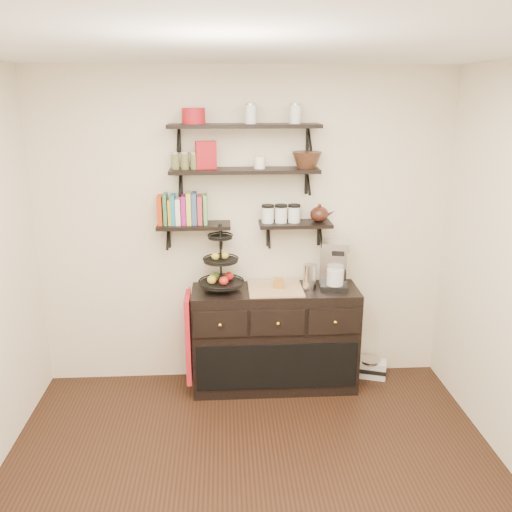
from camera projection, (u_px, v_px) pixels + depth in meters
The scene contains 21 objects.
floor at pixel (257, 512), 3.34m from camera, with size 3.50×3.50×0.00m, color black.
ceiling at pixel (257, 44), 2.56m from camera, with size 3.50×3.50×0.02m, color white.
back_wall at pixel (244, 231), 4.62m from camera, with size 3.50×0.02×2.70m, color #EFE5CA.
shelf_top at pixel (244, 126), 4.25m from camera, with size 1.20×0.27×0.23m.
shelf_mid at pixel (245, 171), 4.35m from camera, with size 1.20×0.27×0.23m.
shelf_low_left at pixel (194, 226), 4.46m from camera, with size 0.60×0.25×0.23m.
shelf_low_right at pixel (295, 225), 4.51m from camera, with size 0.60×0.25×0.23m.
cookbooks at pixel (183, 210), 4.42m from camera, with size 0.36×0.15×0.26m.
glass_canisters at pixel (281, 215), 4.48m from camera, with size 0.32×0.10×0.13m.
sideboard at pixel (275, 338), 4.67m from camera, with size 1.40×0.50×0.92m.
fruit_stand at pixel (221, 269), 4.47m from camera, with size 0.37×0.37×0.55m.
candle at pixel (279, 283), 4.53m from camera, with size 0.08×0.08×0.08m, color #985F23.
coffee_maker at pixel (334, 265), 4.54m from camera, with size 0.26×0.26×0.41m.
thermal_carafe at pixel (310, 277), 4.51m from camera, with size 0.11×0.11×0.22m, color silver.
apron at pixel (189, 337), 4.51m from camera, with size 0.04×0.32×0.74m, color red.
radio at pixel (370, 368), 4.92m from camera, with size 0.32×0.24×0.18m.
recipe_box at pixel (206, 155), 4.29m from camera, with size 0.16×0.06×0.22m, color maroon.
walnut_bowl at pixel (307, 160), 4.35m from camera, with size 0.24×0.24×0.13m, color black, non-canonical shape.
ramekins at pixel (260, 162), 4.33m from camera, with size 0.09×0.09×0.10m, color white.
teapot at pixel (319, 213), 4.50m from camera, with size 0.21×0.15×0.15m, color #351710, non-canonical shape.
red_pot at pixel (194, 116), 4.20m from camera, with size 0.18×0.18×0.12m, color maroon.
Camera 1 is at (-0.17, -2.74, 2.48)m, focal length 38.00 mm.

